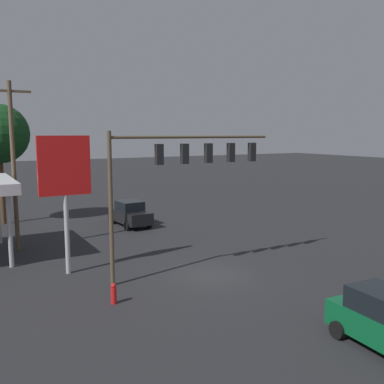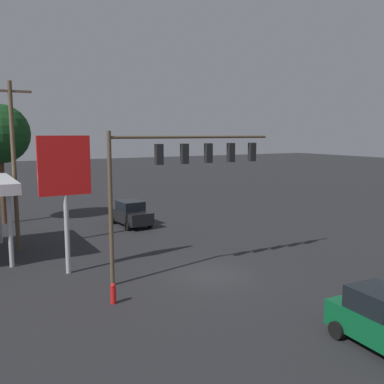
{
  "view_description": "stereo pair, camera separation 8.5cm",
  "coord_description": "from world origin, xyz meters",
  "px_view_note": "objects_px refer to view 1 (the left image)",
  "views": [
    {
      "loc": [
        11.13,
        17.59,
        7.07
      ],
      "look_at": [
        0.0,
        -2.0,
        3.98
      ],
      "focal_mm": 40.0,
      "sensor_mm": 36.0,
      "label": 1
    },
    {
      "loc": [
        11.05,
        17.63,
        7.07
      ],
      "look_at": [
        0.0,
        -2.0,
        3.98
      ],
      "focal_mm": 40.0,
      "sensor_mm": 36.0,
      "label": 2
    }
  ],
  "objects_px": {
    "sedan_waiting": "(130,214)",
    "fire_hydrant": "(114,294)",
    "price_sign": "(65,173)",
    "utility_pole": "(13,163)",
    "traffic_signal_assembly": "(183,164)",
    "hatchback_crossing": "(384,321)"
  },
  "relations": [
    {
      "from": "sedan_waiting",
      "to": "fire_hydrant",
      "type": "relative_size",
      "value": 5.13
    },
    {
      "from": "fire_hydrant",
      "to": "price_sign",
      "type": "bearing_deg",
      "value": -82.05
    },
    {
      "from": "fire_hydrant",
      "to": "utility_pole",
      "type": "bearing_deg",
      "value": -78.16
    },
    {
      "from": "utility_pole",
      "to": "price_sign",
      "type": "bearing_deg",
      "value": 104.98
    },
    {
      "from": "traffic_signal_assembly",
      "to": "price_sign",
      "type": "relative_size",
      "value": 1.29
    },
    {
      "from": "price_sign",
      "to": "fire_hydrant",
      "type": "distance_m",
      "value": 6.85
    },
    {
      "from": "hatchback_crossing",
      "to": "price_sign",
      "type": "bearing_deg",
      "value": -147.46
    },
    {
      "from": "utility_pole",
      "to": "hatchback_crossing",
      "type": "xyz_separation_m",
      "value": [
        -8.81,
        18.89,
        -4.4
      ]
    },
    {
      "from": "fire_hydrant",
      "to": "sedan_waiting",
      "type": "bearing_deg",
      "value": -113.93
    },
    {
      "from": "price_sign",
      "to": "hatchback_crossing",
      "type": "relative_size",
      "value": 1.79
    },
    {
      "from": "price_sign",
      "to": "hatchback_crossing",
      "type": "bearing_deg",
      "value": 119.19
    },
    {
      "from": "traffic_signal_assembly",
      "to": "sedan_waiting",
      "type": "bearing_deg",
      "value": -98.36
    },
    {
      "from": "utility_pole",
      "to": "sedan_waiting",
      "type": "bearing_deg",
      "value": -159.93
    },
    {
      "from": "sedan_waiting",
      "to": "hatchback_crossing",
      "type": "distance_m",
      "value": 22.01
    },
    {
      "from": "utility_pole",
      "to": "fire_hydrant",
      "type": "distance_m",
      "value": 12.18
    },
    {
      "from": "sedan_waiting",
      "to": "fire_hydrant",
      "type": "height_order",
      "value": "sedan_waiting"
    },
    {
      "from": "hatchback_crossing",
      "to": "fire_hydrant",
      "type": "relative_size",
      "value": 4.42
    },
    {
      "from": "price_sign",
      "to": "utility_pole",
      "type": "bearing_deg",
      "value": -75.02
    },
    {
      "from": "traffic_signal_assembly",
      "to": "fire_hydrant",
      "type": "xyz_separation_m",
      "value": [
        4.48,
        2.16,
        -5.13
      ]
    },
    {
      "from": "utility_pole",
      "to": "sedan_waiting",
      "type": "height_order",
      "value": "utility_pole"
    },
    {
      "from": "sedan_waiting",
      "to": "utility_pole",
      "type": "bearing_deg",
      "value": -73.88
    },
    {
      "from": "sedan_waiting",
      "to": "hatchback_crossing",
      "type": "bearing_deg",
      "value": -3.16
    }
  ]
}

